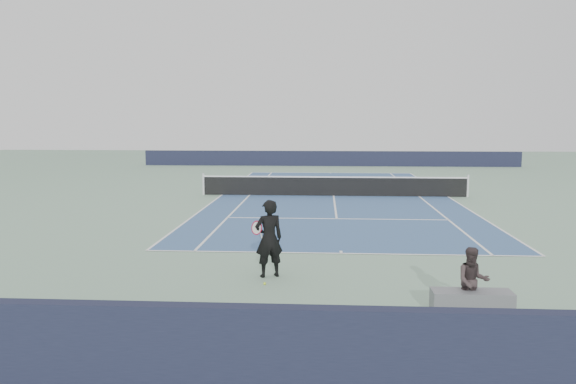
# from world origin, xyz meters

# --- Properties ---
(ground) EXTENTS (80.00, 80.00, 0.00)m
(ground) POSITION_xyz_m (0.00, 0.00, 0.00)
(ground) COLOR gray
(court_surface) EXTENTS (10.97, 23.77, 0.01)m
(court_surface) POSITION_xyz_m (0.00, 0.00, 0.01)
(court_surface) COLOR #375784
(court_surface) RESTS_ON ground
(tennis_net) EXTENTS (12.90, 0.10, 1.07)m
(tennis_net) POSITION_xyz_m (0.00, 0.00, 0.50)
(tennis_net) COLOR silver
(tennis_net) RESTS_ON ground
(windscreen_far) EXTENTS (30.00, 0.25, 1.20)m
(windscreen_far) POSITION_xyz_m (0.00, 17.88, 0.60)
(windscreen_far) COLOR black
(windscreen_far) RESTS_ON ground
(windscreen_near) EXTENTS (30.00, 0.25, 1.20)m
(windscreen_near) POSITION_xyz_m (0.00, -19.88, 0.60)
(windscreen_near) COLOR black
(windscreen_near) RESTS_ON ground
(tennis_player) EXTENTS (0.87, 0.73, 1.84)m
(tennis_player) POSITION_xyz_m (-1.78, -14.26, 0.92)
(tennis_player) COLOR black
(tennis_player) RESTS_ON ground
(tennis_ball) EXTENTS (0.06, 0.06, 0.06)m
(tennis_ball) POSITION_xyz_m (-1.81, -14.94, 0.03)
(tennis_ball) COLOR #C7E42E
(tennis_ball) RESTS_ON ground
(spectator_bench) EXTENTS (1.52, 0.56, 1.31)m
(spectator_bench) POSITION_xyz_m (2.31, -16.67, 0.47)
(spectator_bench) COLOR slate
(spectator_bench) RESTS_ON ground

